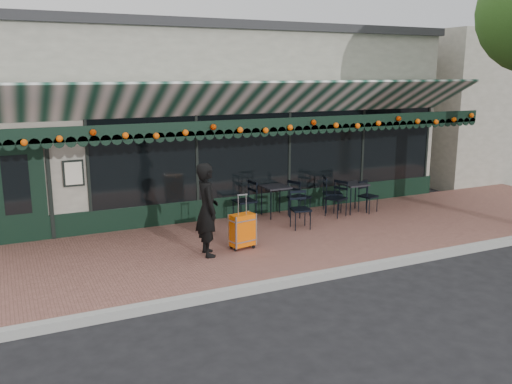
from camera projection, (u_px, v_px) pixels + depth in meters
name	position (u px, v px, depth m)	size (l,w,h in m)	color
ground	(327.00, 277.00, 9.58)	(80.00, 80.00, 0.00)	black
sidewalk	(275.00, 242.00, 11.33)	(18.00, 4.00, 0.15)	brown
curb	(329.00, 274.00, 9.49)	(18.00, 0.16, 0.15)	#9E9E99
restaurant_building	(185.00, 116.00, 16.00)	(12.00, 9.60, 4.50)	gray
neighbor_building_right	(496.00, 102.00, 21.56)	(12.00, 8.00, 4.80)	#B3AE9E
woman	(207.00, 210.00, 10.10)	(0.64, 0.42, 1.77)	black
suitcase	(242.00, 231.00, 10.59)	(0.51, 0.35, 1.08)	#EE5E07
cafe_table_a	(354.00, 186.00, 13.32)	(0.59, 0.59, 0.72)	black
cafe_table_b	(276.00, 189.00, 12.92)	(0.60, 0.60, 0.74)	black
chair_a_left	(336.00, 199.00, 12.96)	(0.43, 0.43, 0.87)	black
chair_a_right	(332.00, 194.00, 13.41)	(0.45, 0.45, 0.90)	black
chair_a_front	(368.00, 197.00, 13.37)	(0.39, 0.39, 0.78)	black
chair_b_left	(245.00, 201.00, 12.48)	(0.48, 0.48, 0.96)	black
chair_b_right	(299.00, 198.00, 13.00)	(0.45, 0.45, 0.90)	black
chair_b_front	(300.00, 210.00, 11.95)	(0.42, 0.42, 0.84)	black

